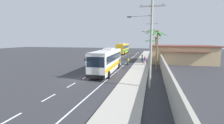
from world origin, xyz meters
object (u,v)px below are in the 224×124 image
at_px(roadside_building, 181,54).
at_px(coach_bus_foreground, 107,60).
at_px(pedestrian_midwalk, 145,60).
at_px(palm_nearest, 151,39).
at_px(utility_pole_mid, 151,41).
at_px(utility_pole_nearest, 150,37).
at_px(palm_second, 157,41).
at_px(palm_third, 156,42).
at_px(coach_bus_far_lane, 123,48).
at_px(palm_fourth, 151,45).
at_px(motorcycle_beside_bus, 128,62).
at_px(pedestrian_near_kerb, 142,57).
at_px(palm_farthest, 152,40).

bearing_deg(roadside_building, coach_bus_foreground, -131.76).
height_order(pedestrian_midwalk, palm_nearest, palm_nearest).
distance_m(coach_bus_foreground, utility_pole_mid, 11.38).
height_order(utility_pole_nearest, palm_second, utility_pole_nearest).
xyz_separation_m(utility_pole_nearest, palm_third, (1.13, 35.63, -1.10)).
distance_m(coach_bus_far_lane, utility_pole_mid, 28.16).
xyz_separation_m(coach_bus_far_lane, palm_third, (11.61, -6.28, 2.30)).
distance_m(coach_bus_far_lane, palm_fourth, 21.46).
bearing_deg(utility_pole_nearest, palm_third, 88.18).
bearing_deg(pedestrian_midwalk, utility_pole_mid, -129.67).
height_order(coach_bus_foreground, motorcycle_beside_bus, coach_bus_foreground).
height_order(palm_fourth, roadside_building, palm_fourth).
relative_size(coach_bus_foreground, utility_pole_mid, 1.26).
bearing_deg(pedestrian_near_kerb, palm_fourth, 120.88).
distance_m(utility_pole_mid, palm_nearest, 4.36).
bearing_deg(utility_pole_nearest, palm_second, 84.76).
height_order(coach_bus_foreground, palm_third, palm_third).
bearing_deg(utility_pole_nearest, coach_bus_foreground, 133.03).
relative_size(coach_bus_foreground, palm_nearest, 1.52).
bearing_deg(palm_nearest, palm_third, 85.45).
bearing_deg(palm_farthest, pedestrian_midwalk, -96.11).
relative_size(palm_second, palm_farthest, 0.88).
relative_size(coach_bus_far_lane, palm_third, 1.89).
bearing_deg(palm_third, palm_second, -90.34).
relative_size(coach_bus_far_lane, motorcycle_beside_bus, 5.96).
height_order(pedestrian_near_kerb, palm_fourth, palm_fourth).
bearing_deg(roadside_building, utility_pole_mid, -136.89).
bearing_deg(coach_bus_far_lane, palm_nearest, -64.37).
relative_size(coach_bus_far_lane, utility_pole_nearest, 1.14).
distance_m(coach_bus_foreground, palm_third, 29.58).
distance_m(palm_third, roadside_building, 14.79).
distance_m(pedestrian_near_kerb, utility_pole_mid, 7.39).
relative_size(motorcycle_beside_bus, utility_pole_mid, 0.21).
relative_size(pedestrian_midwalk, roadside_building, 0.13).
xyz_separation_m(coach_bus_foreground, pedestrian_midwalk, (5.57, 8.18, -0.90)).
bearing_deg(utility_pole_nearest, pedestrian_midwalk, 94.36).
height_order(palm_fourth, palm_farthest, palm_farthest).
xyz_separation_m(coach_bus_far_lane, utility_pole_nearest, (10.48, -41.91, 3.40)).
bearing_deg(palm_farthest, pedestrian_near_kerb, -115.04).
height_order(palm_third, palm_fourth, palm_third).
height_order(utility_pole_mid, palm_third, utility_pole_mid).
bearing_deg(coach_bus_foreground, palm_farthest, 70.50).
height_order(palm_nearest, palm_farthest, palm_nearest).
bearing_deg(coach_bus_far_lane, palm_farthest, -56.35).
bearing_deg(palm_fourth, coach_bus_foreground, -112.15).
bearing_deg(palm_farthest, utility_pole_nearest, -89.96).
xyz_separation_m(pedestrian_midwalk, palm_farthest, (1.16, 10.80, 4.15)).
xyz_separation_m(palm_second, palm_third, (0.15, 24.88, -0.60)).
bearing_deg(roadside_building, coach_bus_far_lane, 130.53).
relative_size(coach_bus_far_lane, palm_second, 1.73).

